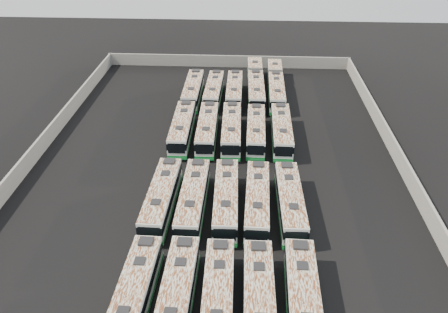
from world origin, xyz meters
TOP-DOWN VIEW (x-y plane):
  - ground at (0.00, 0.00)m, footprint 140.00×140.00m
  - perimeter_wall at (0.00, 0.00)m, footprint 45.20×73.20m
  - bus_front_far_left at (-4.85, -19.60)m, footprint 2.69×11.46m
  - bus_front_left at (-1.46, -19.54)m, footprint 2.56×11.48m
  - bus_front_center at (1.80, -19.54)m, footprint 2.58×11.27m
  - bus_front_right at (5.00, -19.67)m, footprint 2.53×11.43m
  - bus_front_far_right at (8.42, -19.48)m, footprint 2.75×11.65m
  - bus_midfront_far_left at (-4.88, -6.81)m, footprint 2.68×11.53m
  - bus_midfront_left at (-1.60, -6.89)m, footprint 2.53×11.53m
  - bus_midfront_center at (1.80, -6.68)m, footprint 2.70×11.49m
  - bus_midfront_right at (5.01, -6.75)m, footprint 2.68×11.33m
  - bus_midfront_far_right at (8.36, -6.74)m, footprint 2.63×11.33m
  - bus_midback_far_left at (-4.81, 8.43)m, footprint 2.60×11.60m
  - bus_midback_left at (-1.45, 8.40)m, footprint 2.60×11.50m
  - bus_midback_center at (1.77, 8.38)m, footprint 2.68×11.65m
  - bus_midback_right at (5.00, 8.41)m, footprint 2.51×11.15m
  - bus_midback_far_right at (8.36, 8.40)m, footprint 2.56×11.56m
  - bus_back_far_left at (-4.81, 21.01)m, footprint 2.50×11.52m
  - bus_back_left at (-1.52, 21.12)m, footprint 2.62×11.24m
  - bus_back_center at (1.71, 21.17)m, footprint 2.41×11.27m
  - bus_back_right at (5.08, 24.29)m, footprint 2.74×18.11m
  - bus_back_far_right at (8.34, 24.06)m, footprint 2.62×17.49m

SIDE VIEW (x-z plane):
  - ground at x=0.00m, z-range 0.00..0.00m
  - perimeter_wall at x=0.00m, z-range 0.00..2.20m
  - bus_midback_right at x=5.00m, z-range 0.04..3.17m
  - bus_back_left at x=-1.52m, z-range 0.04..3.19m
  - bus_back_far_right at x=8.34m, z-range 0.03..3.20m
  - bus_front_center at x=1.80m, z-range 0.04..3.20m
  - bus_back_center at x=1.71m, z-range 0.04..3.21m
  - bus_midfront_right at x=5.01m, z-range 0.04..3.21m
  - bus_midfront_far_right at x=8.36m, z-range 0.04..3.21m
  - bus_front_far_left at x=-4.85m, z-range 0.04..3.25m
  - bus_front_right at x=5.00m, z-range 0.04..3.25m
  - bus_midfront_center at x=1.80m, z-range 0.04..3.26m
  - bus_front_left at x=-1.46m, z-range 0.04..3.26m
  - bus_midback_left at x=-1.45m, z-range 0.04..3.27m
  - bus_midfront_far_left at x=-4.88m, z-range 0.04..3.27m
  - bus_back_far_left at x=-4.81m, z-range 0.04..3.28m
  - bus_midfront_left at x=-1.60m, z-range 0.04..3.28m
  - bus_midback_far_right at x=8.36m, z-range 0.04..3.29m
  - bus_midback_far_left at x=-4.81m, z-range 0.04..3.30m
  - bus_front_far_right at x=8.42m, z-range 0.04..3.30m
  - bus_midback_center at x=1.77m, z-range 0.04..3.31m
  - bus_back_right at x=5.08m, z-range 0.03..3.31m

